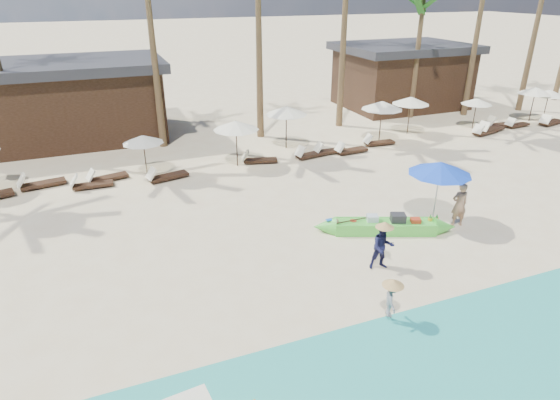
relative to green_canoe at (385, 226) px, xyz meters
name	(u,v)px	position (x,y,z in m)	size (l,w,h in m)	color
ground	(345,267)	(-2.40, -1.50, -0.24)	(240.00, 240.00, 0.00)	beige
wet_sand_strip	(454,383)	(-2.40, -6.50, -0.24)	(240.00, 4.50, 0.01)	tan
green_canoe	(385,226)	(0.00, 0.00, 0.00)	(5.35, 2.41, 0.71)	#4BC83D
tourist	(459,205)	(2.74, -0.50, 0.59)	(0.60, 0.40, 1.66)	tan
vendor_green	(383,247)	(-1.38, -1.93, 0.50)	(0.72, 0.56, 1.48)	#15173B
vendor_yellow	(391,300)	(-2.56, -4.18, 0.44)	(0.64, 0.37, 0.99)	gray
blue_umbrella	(440,168)	(2.06, -0.02, 1.91)	(2.21, 2.21, 2.38)	#99999E
lounger_3_right	(39,183)	(-11.63, 8.88, -0.02)	(1.97, 0.91, 0.65)	#392317
resort_parasol_4	(143,139)	(-7.13, 8.76, 1.46)	(1.83, 1.83, 1.88)	#392317
lounger_4_left	(90,184)	(-9.61, 8.02, -0.04)	(1.75, 0.57, 0.59)	#392317
lounger_4_right	(106,177)	(-8.94, 8.61, -0.04)	(1.83, 0.92, 0.60)	#392317
resort_parasol_5	(236,125)	(-2.90, 8.36, 1.77)	(2.17, 2.17, 2.23)	#392317
lounger_5_left	(166,176)	(-6.43, 7.76, -0.03)	(1.93, 0.97, 0.63)	#392317
resort_parasol_6	(286,110)	(0.32, 9.98, 1.81)	(2.21, 2.21, 2.28)	#392317
lounger_6_left	(258,159)	(-1.87, 8.34, -0.04)	(1.81, 0.96, 0.59)	#392317
lounger_6_right	(310,154)	(0.88, 8.12, -0.04)	(1.87, 0.85, 0.61)	#392317
resort_parasol_7	(382,105)	(5.53, 9.06, 1.84)	(2.23, 2.23, 2.30)	#392317
lounger_7_left	(329,150)	(2.02, 8.29, -0.04)	(1.76, 0.56, 0.60)	#392317
lounger_7_right	(350,150)	(3.06, 7.96, -0.04)	(1.82, 0.67, 0.61)	#392317
resort_parasol_8	(411,100)	(7.94, 9.82, 1.73)	(2.12, 2.12, 2.19)	#392317
lounger_8_left	(378,142)	(5.13, 8.59, -0.04)	(1.77, 0.66, 0.59)	#392317
resort_parasol_9	(477,101)	(12.33, 9.32, 1.43)	(1.80, 1.80, 1.85)	#392317
lounger_9_left	(484,131)	(11.99, 8.01, -0.03)	(1.89, 0.94, 0.62)	#392317
lounger_9_right	(490,129)	(12.64, 8.24, -0.02)	(2.06, 1.05, 0.67)	#392317
resort_parasol_10	(536,90)	(16.98, 9.36, 1.71)	(2.10, 2.10, 2.16)	#392317
lounger_10_left	(499,124)	(13.99, 8.87, -0.01)	(2.05, 0.87, 0.67)	#392317
lounger_10_right	(516,124)	(14.99, 8.52, -0.05)	(1.73, 0.67, 0.57)	#392317
resort_parasol_11	(549,93)	(17.71, 8.96, 1.59)	(1.97, 1.97, 2.03)	#392317
lounger_11_left	(550,122)	(17.38, 8.14, -0.02)	(2.00, 0.98, 0.65)	#392317
palm_6	(423,2)	(10.44, 13.02, 6.81)	(2.08, 2.08, 8.51)	brown
pavilion_west	(65,100)	(-10.40, 16.00, 1.95)	(10.80, 6.60, 4.30)	#392317
pavilion_east	(402,75)	(11.60, 16.00, 1.96)	(8.80, 6.60, 4.30)	#392317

